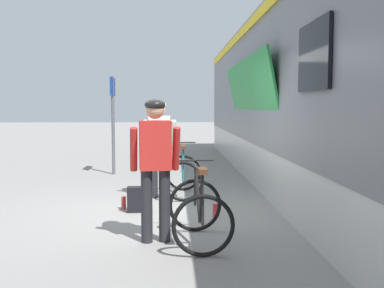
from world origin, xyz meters
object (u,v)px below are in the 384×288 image
object	(u,v)px
cyclist_near_in_red	(155,157)
water_bottle_near_the_bikes	(215,210)
backpack_on_platform	(136,199)
water_bottle_by_the_backpack	(124,203)
bicycle_near_black	(199,211)
platform_sign_post	(113,108)
bicycle_far_teal	(183,175)
cyclist_far_in_white	(160,140)
train_car	(365,88)

from	to	relation	value
cyclist_near_in_red	water_bottle_near_the_bikes	distance (m)	1.75
backpack_on_platform	water_bottle_by_the_backpack	xyz separation A→B (m)	(-0.22, 0.18, -0.09)
bicycle_near_black	platform_sign_post	size ratio (longest dim) A/B	0.46
bicycle_far_teal	backpack_on_platform	size ratio (longest dim) A/B	2.72
bicycle_far_teal	water_bottle_by_the_backpack	world-z (taller)	bicycle_far_teal
cyclist_far_in_white	bicycle_far_teal	xyz separation A→B (m)	(0.43, 0.16, -0.65)
train_car	bicycle_near_black	xyz separation A→B (m)	(-2.84, -1.90, -1.56)
train_car	backpack_on_platform	world-z (taller)	train_car
cyclist_near_in_red	platform_sign_post	size ratio (longest dim) A/B	0.73
bicycle_far_teal	water_bottle_near_the_bikes	size ratio (longest dim) A/B	5.30
cyclist_far_in_white	bicycle_near_black	size ratio (longest dim) A/B	1.60
train_car	bicycle_far_teal	xyz separation A→B (m)	(-2.97, 1.00, -1.56)
train_car	cyclist_near_in_red	bearing A→B (deg)	-151.77
cyclist_near_in_red	bicycle_far_teal	xyz separation A→B (m)	(0.40, 2.80, -0.65)
train_car	bicycle_near_black	world-z (taller)	train_car
water_bottle_by_the_backpack	platform_sign_post	distance (m)	4.12
backpack_on_platform	platform_sign_post	xyz separation A→B (m)	(-0.88, 3.95, 1.42)
water_bottle_near_the_bikes	bicycle_near_black	bearing A→B (deg)	-104.10
cyclist_far_in_white	train_car	bearing A→B (deg)	-13.84
water_bottle_near_the_bikes	water_bottle_by_the_backpack	xyz separation A→B (m)	(-1.44, 0.56, 0.00)
bicycle_far_teal	water_bottle_by_the_backpack	distance (m)	1.47
water_bottle_by_the_backpack	cyclist_far_in_white	bearing A→B (deg)	57.58
bicycle_near_black	train_car	bearing A→B (deg)	33.72
cyclist_far_in_white	backpack_on_platform	xyz separation A→B (m)	(-0.35, -1.07, -0.85)
train_car	bicycle_near_black	size ratio (longest dim) A/B	19.64
train_car	bicycle_far_teal	size ratio (longest dim) A/B	19.83
train_car	cyclist_near_in_red	size ratio (longest dim) A/B	12.25
train_car	cyclist_far_in_white	size ratio (longest dim) A/B	12.25
cyclist_near_in_red	bicycle_near_black	size ratio (longest dim) A/B	1.60
bicycle_near_black	bicycle_far_teal	bearing A→B (deg)	92.52
bicycle_near_black	bicycle_far_teal	distance (m)	2.90
backpack_on_platform	bicycle_near_black	bearing A→B (deg)	-64.36
train_car	cyclist_near_in_red	distance (m)	3.93
cyclist_near_in_red	bicycle_far_teal	world-z (taller)	cyclist_near_in_red
cyclist_far_in_white	bicycle_near_black	xyz separation A→B (m)	(0.56, -2.73, -0.65)
cyclist_near_in_red	water_bottle_by_the_backpack	xyz separation A→B (m)	(-0.59, 1.76, -0.95)
cyclist_near_in_red	water_bottle_by_the_backpack	distance (m)	2.08
bicycle_far_teal	train_car	bearing A→B (deg)	-18.54
platform_sign_post	train_car	bearing A→B (deg)	-38.76
cyclist_near_in_red	backpack_on_platform	size ratio (longest dim) A/B	4.40
cyclist_far_in_white	bicycle_near_black	world-z (taller)	cyclist_far_in_white
bicycle_far_teal	water_bottle_near_the_bikes	xyz separation A→B (m)	(0.45, -1.61, -0.30)
platform_sign_post	water_bottle_by_the_backpack	bearing A→B (deg)	-79.99
cyclist_near_in_red	backpack_on_platform	bearing A→B (deg)	103.40
train_car	water_bottle_near_the_bikes	distance (m)	3.19
backpack_on_platform	water_bottle_by_the_backpack	size ratio (longest dim) A/B	1.88
train_car	cyclist_near_in_red	xyz separation A→B (m)	(-3.37, -1.81, -0.91)
bicycle_far_teal	bicycle_near_black	bearing A→B (deg)	-87.48
backpack_on_platform	train_car	bearing A→B (deg)	0.72
bicycle_far_teal	cyclist_far_in_white	bearing A→B (deg)	-159.80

